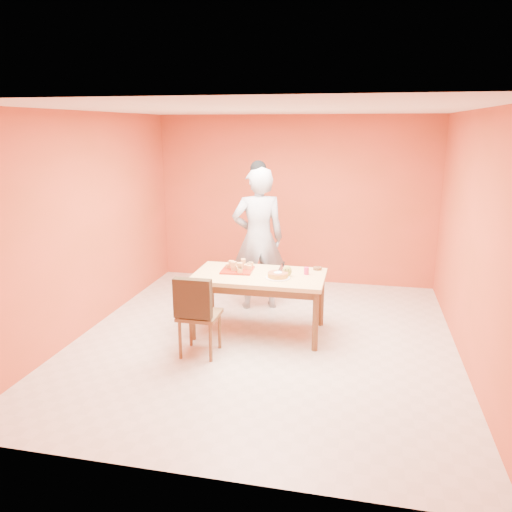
% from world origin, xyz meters
% --- Properties ---
extents(floor, '(5.00, 5.00, 0.00)m').
position_xyz_m(floor, '(0.00, 0.00, 0.00)').
color(floor, beige).
rests_on(floor, ground).
extents(ceiling, '(5.00, 5.00, 0.00)m').
position_xyz_m(ceiling, '(0.00, 0.00, 2.70)').
color(ceiling, silver).
rests_on(ceiling, wall_back).
extents(wall_back, '(4.50, 0.00, 4.50)m').
position_xyz_m(wall_back, '(0.00, 2.50, 1.35)').
color(wall_back, '#D24B30').
rests_on(wall_back, floor).
extents(wall_left, '(0.00, 5.00, 5.00)m').
position_xyz_m(wall_left, '(-2.25, 0.00, 1.35)').
color(wall_left, '#D24B30').
rests_on(wall_left, floor).
extents(wall_right, '(0.00, 5.00, 5.00)m').
position_xyz_m(wall_right, '(2.25, 0.00, 1.35)').
color(wall_right, '#D24B30').
rests_on(wall_right, floor).
extents(dining_table, '(1.60, 0.90, 0.76)m').
position_xyz_m(dining_table, '(-0.11, 0.23, 0.67)').
color(dining_table, '#E0AF75').
rests_on(dining_table, floor).
extents(dining_chair, '(0.44, 0.51, 0.95)m').
position_xyz_m(dining_chair, '(-0.64, -0.53, 0.49)').
color(dining_chair, brown).
rests_on(dining_chair, floor).
extents(pastry_pile, '(0.34, 0.34, 0.11)m').
position_xyz_m(pastry_pile, '(-0.41, 0.31, 0.84)').
color(pastry_pile, '#E19D60').
rests_on(pastry_pile, pastry_platter).
extents(person, '(0.85, 0.70, 2.00)m').
position_xyz_m(person, '(-0.32, 1.13, 1.00)').
color(person, '#9C9C9F').
rests_on(person, floor).
extents(pastry_platter, '(0.40, 0.40, 0.02)m').
position_xyz_m(pastry_platter, '(-0.41, 0.31, 0.77)').
color(pastry_platter, maroon).
rests_on(pastry_platter, dining_table).
extents(red_dinner_plate, '(0.29, 0.29, 0.01)m').
position_xyz_m(red_dinner_plate, '(-0.36, 0.47, 0.77)').
color(red_dinner_plate, maroon).
rests_on(red_dinner_plate, dining_table).
extents(white_cake_plate, '(0.31, 0.31, 0.01)m').
position_xyz_m(white_cake_plate, '(0.14, 0.12, 0.77)').
color(white_cake_plate, white).
rests_on(white_cake_plate, dining_table).
extents(sponge_cake, '(0.31, 0.31, 0.06)m').
position_xyz_m(sponge_cake, '(0.14, 0.12, 0.80)').
color(sponge_cake, '#C38832').
rests_on(sponge_cake, white_cake_plate).
extents(cake_server, '(0.06, 0.26, 0.01)m').
position_xyz_m(cake_server, '(0.15, 0.30, 0.83)').
color(cake_server, silver).
rests_on(cake_server, sponge_cake).
extents(egg_ornament, '(0.12, 0.10, 0.13)m').
position_xyz_m(egg_ornament, '(0.24, 0.21, 0.83)').
color(egg_ornament, olive).
rests_on(egg_ornament, dining_table).
extents(magenta_glass, '(0.07, 0.07, 0.09)m').
position_xyz_m(magenta_glass, '(0.45, 0.35, 0.80)').
color(magenta_glass, '#C61D58').
rests_on(magenta_glass, dining_table).
extents(checker_tin, '(0.12, 0.12, 0.03)m').
position_xyz_m(checker_tin, '(0.57, 0.58, 0.78)').
color(checker_tin, '#351D0E').
rests_on(checker_tin, dining_table).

